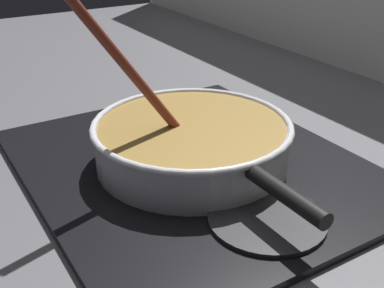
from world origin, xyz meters
TOP-DOWN VIEW (x-y plane):
  - ground at (0.00, 0.00)m, footprint 2.40×1.60m
  - hob_plate at (0.10, 0.19)m, footprint 0.56×0.48m
  - burner_ring at (0.10, 0.19)m, footprint 0.18×0.18m
  - spare_burner at (0.29, 0.19)m, footprint 0.15×0.15m
  - cooking_pan at (0.11, 0.19)m, footprint 0.43×0.33m

SIDE VIEW (x-z plane):
  - ground at x=0.00m, z-range -0.04..0.00m
  - hob_plate at x=0.10m, z-range 0.00..0.01m
  - spare_burner at x=0.29m, z-range 0.01..0.02m
  - burner_ring at x=0.10m, z-range 0.01..0.02m
  - cooking_pan at x=0.11m, z-range -0.09..0.19m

